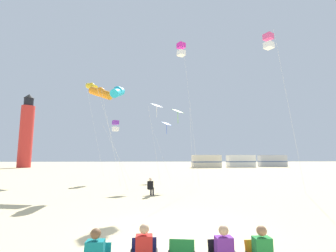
% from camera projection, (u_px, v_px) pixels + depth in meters
% --- Properties ---
extents(ground, '(200.00, 200.00, 0.00)m').
position_uv_depth(ground, '(181.00, 234.00, 7.61)').
color(ground, beige).
extents(kite_flyer_standing, '(0.45, 0.56, 1.16)m').
position_uv_depth(kite_flyer_standing, '(151.00, 186.00, 14.94)').
color(kite_flyer_standing, black).
rests_on(kite_flyer_standing, ground).
extents(kite_box_rainbow, '(2.22, 2.12, 11.83)m').
position_uv_depth(kite_box_rainbow, '(269.00, 41.00, 17.69)').
color(kite_box_rainbow, silver).
rests_on(kite_box_rainbow, ground).
extents(kite_diamond_blue, '(2.47, 2.47, 6.57)m').
position_uv_depth(kite_diamond_blue, '(166.00, 126.00, 27.46)').
color(kite_diamond_blue, silver).
rests_on(kite_diamond_blue, ground).
extents(kite_diamond_lime, '(2.17, 2.48, 7.05)m').
position_uv_depth(kite_diamond_lime, '(179.00, 114.00, 22.36)').
color(kite_diamond_lime, silver).
rests_on(kite_diamond_lime, ground).
extents(kite_tube_orange, '(3.15, 2.86, 8.83)m').
position_uv_depth(kite_tube_orange, '(101.00, 93.00, 20.58)').
color(kite_tube_orange, silver).
rests_on(kite_tube_orange, ground).
extents(kite_tube_gold, '(3.05, 3.17, 12.14)m').
position_uv_depth(kite_tube_gold, '(92.00, 87.00, 29.83)').
color(kite_tube_gold, silver).
rests_on(kite_tube_gold, ground).
extents(kite_diamond_white, '(1.46, 1.46, 7.63)m').
position_uv_depth(kite_diamond_white, '(157.00, 108.00, 22.48)').
color(kite_diamond_white, silver).
rests_on(kite_diamond_white, ground).
extents(kite_box_magenta, '(1.83, 1.83, 12.50)m').
position_uv_depth(kite_box_magenta, '(181.00, 50.00, 20.53)').
color(kite_box_magenta, silver).
rests_on(kite_box_magenta, ground).
extents(kite_box_violet, '(2.90, 2.26, 6.39)m').
position_uv_depth(kite_box_violet, '(115.00, 126.00, 25.17)').
color(kite_box_violet, silver).
rests_on(kite_box_violet, ground).
extents(kite_tube_cyan, '(2.61, 2.69, 8.59)m').
position_uv_depth(kite_tube_cyan, '(118.00, 92.00, 19.46)').
color(kite_tube_cyan, silver).
rests_on(kite_tube_cyan, ground).
extents(lighthouse_distant, '(2.80, 2.80, 16.80)m').
position_uv_depth(lighthouse_distant, '(26.00, 133.00, 52.54)').
color(lighthouse_distant, red).
rests_on(lighthouse_distant, ground).
extents(rv_van_cream, '(6.61, 2.87, 2.80)m').
position_uv_depth(rv_van_cream, '(206.00, 161.00, 52.47)').
color(rv_van_cream, beige).
rests_on(rv_van_cream, ground).
extents(rv_van_white, '(6.58, 2.76, 2.80)m').
position_uv_depth(rv_van_white, '(241.00, 161.00, 54.74)').
color(rv_van_white, white).
rests_on(rv_van_white, ground).
extents(rv_van_silver, '(6.60, 2.84, 2.80)m').
position_uv_depth(rv_van_silver, '(272.00, 161.00, 57.16)').
color(rv_van_silver, '#B7BABF').
rests_on(rv_van_silver, ground).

